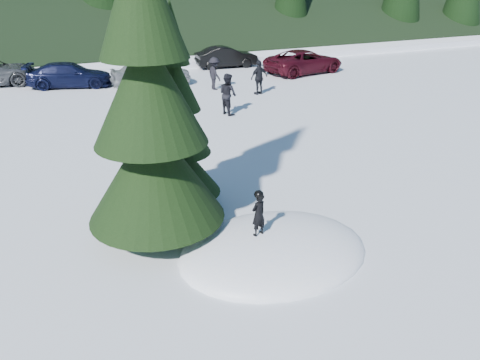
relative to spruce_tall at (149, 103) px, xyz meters
name	(u,v)px	position (x,y,z in m)	size (l,w,h in m)	color
ground	(274,252)	(2.20, -1.80, -3.32)	(200.00, 200.00, 0.00)	white
snow_mound	(274,252)	(2.20, -1.80, -3.32)	(4.48, 3.52, 0.96)	white
spruce_tall	(149,103)	(0.00, 0.00, 0.00)	(3.20, 3.20, 8.60)	black
spruce_short	(177,133)	(1.00, 1.40, -1.22)	(2.20, 2.20, 5.37)	black
child_skier	(258,214)	(1.86, -1.65, -2.33)	(0.37, 0.25, 1.03)	black
adult_0	(228,94)	(5.76, 9.21, -2.40)	(0.89, 0.70, 1.84)	black
adult_1	(259,77)	(8.72, 12.01, -2.44)	(1.04, 0.43, 1.77)	black
adult_2	(215,74)	(7.00, 13.99, -2.45)	(1.12, 0.64, 1.73)	black
car_3	(70,75)	(-0.12, 17.93, -2.65)	(1.87, 4.60, 1.34)	black
car_4	(151,73)	(4.05, 16.23, -2.57)	(1.78, 4.41, 1.50)	gray
car_5	(227,57)	(10.14, 19.73, -2.63)	(1.46, 4.17, 1.38)	black
car_6	(304,61)	(13.87, 15.89, -2.59)	(2.42, 5.26, 1.46)	#3C0A15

